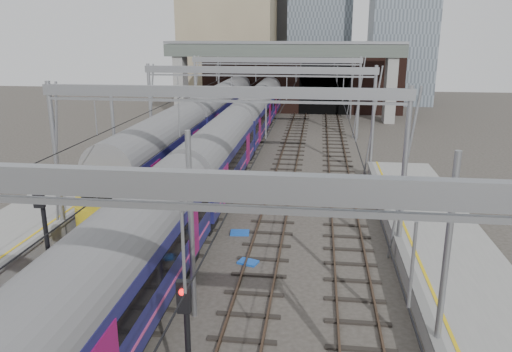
# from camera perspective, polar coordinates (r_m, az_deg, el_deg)

# --- Properties ---
(ground) EXTENTS (160.00, 160.00, 0.00)m
(ground) POSITION_cam_1_polar(r_m,az_deg,el_deg) (17.80, -8.67, -18.83)
(ground) COLOR #38332D
(ground) RESTS_ON ground
(tracks) EXTENTS (14.40, 80.00, 0.22)m
(tracks) POSITION_cam_1_polar(r_m,az_deg,el_deg) (31.01, -1.23, -3.01)
(tracks) COLOR #4C3828
(tracks) RESTS_ON ground
(overhead_line) EXTENTS (16.80, 80.00, 8.00)m
(overhead_line) POSITION_cam_1_polar(r_m,az_deg,el_deg) (35.93, 0.24, 10.32)
(overhead_line) COLOR gray
(overhead_line) RESTS_ON ground
(retaining_wall) EXTENTS (28.00, 2.75, 9.00)m
(retaining_wall) POSITION_cam_1_polar(r_m,az_deg,el_deg) (66.25, 4.72, 10.92)
(retaining_wall) COLOR black
(retaining_wall) RESTS_ON ground
(overbridge) EXTENTS (28.00, 3.00, 9.25)m
(overbridge) POSITION_cam_1_polar(r_m,az_deg,el_deg) (60.22, 3.14, 13.25)
(overbridge) COLOR gray
(overbridge) RESTS_ON ground
(train_main) EXTENTS (2.77, 64.08, 4.78)m
(train_main) POSITION_cam_1_polar(r_m,az_deg,el_deg) (39.47, -2.18, 4.81)
(train_main) COLOR black
(train_main) RESTS_ON ground
(train_second) EXTENTS (2.92, 50.62, 4.98)m
(train_second) POSITION_cam_1_polar(r_m,az_deg,el_deg) (48.97, -5.11, 7.05)
(train_second) COLOR black
(train_second) RESTS_ON ground
(signal_near_left) EXTENTS (0.37, 0.48, 5.12)m
(signal_near_left) POSITION_cam_1_polar(r_m,az_deg,el_deg) (19.66, -22.98, -5.91)
(signal_near_left) COLOR black
(signal_near_left) RESTS_ON ground
(signal_near_centre) EXTENTS (0.33, 0.46, 4.55)m
(signal_near_centre) POSITION_cam_1_polar(r_m,az_deg,el_deg) (12.96, -7.90, -18.03)
(signal_near_centre) COLOR black
(signal_near_centre) RESTS_ON ground
(equip_cover_b) EXTENTS (1.04, 0.78, 0.11)m
(equip_cover_b) POSITION_cam_1_polar(r_m,az_deg,el_deg) (26.31, -1.86, -6.49)
(equip_cover_b) COLOR blue
(equip_cover_b) RESTS_ON ground
(equip_cover_c) EXTENTS (1.01, 0.86, 0.10)m
(equip_cover_c) POSITION_cam_1_polar(r_m,az_deg,el_deg) (23.11, -0.91, -9.82)
(equip_cover_c) COLOR blue
(equip_cover_c) RESTS_ON ground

